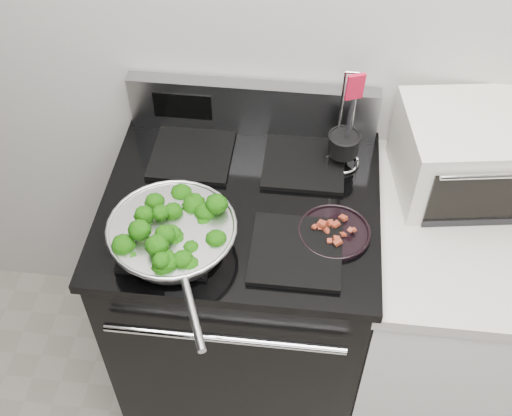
# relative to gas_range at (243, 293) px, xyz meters

# --- Properties ---
(back_wall) EXTENTS (4.00, 0.02, 2.70)m
(back_wall) POSITION_rel_gas_range_xyz_m (0.30, 0.34, 0.86)
(back_wall) COLOR #B9B5AF
(back_wall) RESTS_ON ground
(gas_range) EXTENTS (0.79, 0.69, 1.13)m
(gas_range) POSITION_rel_gas_range_xyz_m (0.00, 0.00, 0.00)
(gas_range) COLOR black
(gas_range) RESTS_ON floor
(counter) EXTENTS (0.62, 0.68, 0.92)m
(counter) POSITION_rel_gas_range_xyz_m (0.68, -0.00, -0.03)
(counter) COLOR white
(counter) RESTS_ON floor
(skillet) EXTENTS (0.34, 0.52, 0.07)m
(skillet) POSITION_rel_gas_range_xyz_m (-0.15, -0.19, 0.52)
(skillet) COLOR silver
(skillet) RESTS_ON gas_range
(broccoli_pile) EXTENTS (0.27, 0.27, 0.09)m
(broccoli_pile) POSITION_rel_gas_range_xyz_m (-0.15, -0.19, 0.53)
(broccoli_pile) COLOR black
(broccoli_pile) RESTS_ON skillet
(bacon_plate) EXTENTS (0.20, 0.20, 0.04)m
(bacon_plate) POSITION_rel_gas_range_xyz_m (0.27, -0.10, 0.48)
(bacon_plate) COLOR black
(bacon_plate) RESTS_ON gas_range
(utensil_holder) EXTENTS (0.11, 0.11, 0.33)m
(utensil_holder) POSITION_rel_gas_range_xyz_m (0.28, 0.18, 0.52)
(utensil_holder) COLOR silver
(utensil_holder) RESTS_ON gas_range
(toaster_oven) EXTENTS (0.47, 0.38, 0.24)m
(toaster_oven) POSITION_rel_gas_range_xyz_m (0.65, 0.17, 0.55)
(toaster_oven) COLOR silver
(toaster_oven) RESTS_ON counter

